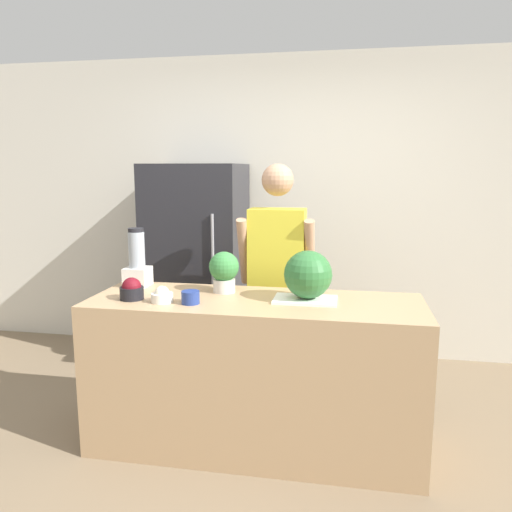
{
  "coord_description": "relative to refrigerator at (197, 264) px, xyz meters",
  "views": [
    {
      "loc": [
        0.51,
        -2.4,
        1.64
      ],
      "look_at": [
        0.0,
        0.36,
        1.15
      ],
      "focal_mm": 35.0,
      "sensor_mm": 36.0,
      "label": 1
    }
  ],
  "objects": [
    {
      "name": "bowl_cream",
      "position": [
        0.23,
        -1.42,
        0.09
      ],
      "size": [
        0.12,
        0.12,
        0.09
      ],
      "color": "white",
      "rests_on": "counter_island"
    },
    {
      "name": "bowl_small_blue",
      "position": [
        0.4,
        -1.42,
        0.09
      ],
      "size": [
        0.1,
        0.1,
        0.07
      ],
      "color": "navy",
      "rests_on": "counter_island"
    },
    {
      "name": "person",
      "position": [
        0.78,
        -0.67,
        0.03
      ],
      "size": [
        0.52,
        0.27,
        1.67
      ],
      "color": "gray",
      "rests_on": "ground_plane"
    },
    {
      "name": "potted_plant",
      "position": [
        0.52,
        -1.13,
        0.19
      ],
      "size": [
        0.18,
        0.18,
        0.25
      ],
      "color": "beige",
      "rests_on": "counter_island"
    },
    {
      "name": "wall_back",
      "position": [
        0.74,
        0.38,
        0.46
      ],
      "size": [
        8.0,
        0.06,
        2.6
      ],
      "color": "silver",
      "rests_on": "ground_plane"
    },
    {
      "name": "counter_island",
      "position": [
        0.74,
        -1.28,
        -0.39
      ],
      "size": [
        1.92,
        0.66,
        0.9
      ],
      "color": "tan",
      "rests_on": "ground_plane"
    },
    {
      "name": "blender",
      "position": [
        -0.07,
        -1.07,
        0.21
      ],
      "size": [
        0.15,
        0.15,
        0.37
      ],
      "color": "silver",
      "rests_on": "counter_island"
    },
    {
      "name": "cutting_board",
      "position": [
        1.03,
        -1.25,
        0.06
      ],
      "size": [
        0.36,
        0.23,
        0.01
      ],
      "color": "white",
      "rests_on": "counter_island"
    },
    {
      "name": "watermelon",
      "position": [
        1.04,
        -1.24,
        0.21
      ],
      "size": [
        0.27,
        0.27,
        0.27
      ],
      "color": "#2D6B33",
      "rests_on": "cutting_board"
    },
    {
      "name": "refrigerator",
      "position": [
        0.0,
        0.0,
        0.0
      ],
      "size": [
        0.78,
        0.69,
        1.68
      ],
      "color": "#232328",
      "rests_on": "ground_plane"
    },
    {
      "name": "ground_plane",
      "position": [
        0.74,
        -1.61,
        -0.84
      ],
      "size": [
        14.0,
        14.0,
        0.0
      ],
      "primitive_type": "plane",
      "color": "#7F6B51"
    },
    {
      "name": "bowl_cherries",
      "position": [
        0.04,
        -1.39,
        0.11
      ],
      "size": [
        0.14,
        0.14,
        0.13
      ],
      "color": "black",
      "rests_on": "counter_island"
    }
  ]
}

